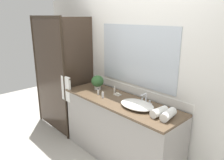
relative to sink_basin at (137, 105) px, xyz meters
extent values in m
plane|color=#B7B2A8|center=(-0.32, 0.01, -0.93)|extent=(8.00, 8.00, 0.00)
cube|color=silver|center=(-0.32, 0.36, 0.37)|extent=(4.40, 0.05, 2.60)
cube|color=silver|center=(-0.32, 0.33, 0.02)|extent=(1.80, 0.01, 0.11)
cube|color=silver|center=(-0.32, 0.33, 0.53)|extent=(1.32, 0.01, 0.83)
cube|color=#9E9993|center=(-0.32, 0.02, -0.50)|extent=(1.80, 0.56, 0.87)
cube|color=brown|center=(-0.32, 0.01, -0.05)|extent=(1.80, 0.58, 0.03)
cylinder|color=#2D2319|center=(-2.27, -0.26, 0.07)|extent=(0.04, 0.04, 2.00)
cylinder|color=#2D2319|center=(-1.27, -0.26, 0.07)|extent=(0.04, 0.04, 2.00)
cube|color=#2D2319|center=(-1.77, -0.26, 1.05)|extent=(1.00, 0.04, 0.04)
cube|color=#382B21|center=(-1.77, -0.26, 0.07)|extent=(0.96, 0.01, 1.96)
cube|color=#382B21|center=(-1.27, 0.03, 0.07)|extent=(0.01, 0.57, 1.96)
cylinder|color=#2D2319|center=(-1.25, -0.25, 0.14)|extent=(0.32, 0.02, 0.02)
cube|color=white|center=(-1.25, -0.25, -0.04)|extent=(0.22, 0.04, 0.40)
ellipsoid|color=white|center=(0.00, 0.00, 0.00)|extent=(0.46, 0.32, 0.07)
cube|color=silver|center=(0.00, 0.18, -0.03)|extent=(0.17, 0.04, 0.02)
cylinder|color=silver|center=(0.00, 0.18, 0.04)|extent=(0.02, 0.02, 0.12)
cylinder|color=silver|center=(0.00, 0.12, 0.10)|extent=(0.02, 0.11, 0.02)
cylinder|color=silver|center=(-0.06, 0.18, 0.00)|extent=(0.02, 0.02, 0.04)
cylinder|color=silver|center=(0.06, 0.18, 0.00)|extent=(0.02, 0.02, 0.04)
cylinder|color=beige|center=(-0.87, 0.08, -0.01)|extent=(0.10, 0.10, 0.05)
ellipsoid|color=#315C30|center=(-0.87, 0.08, 0.10)|extent=(0.19, 0.19, 0.18)
cube|color=silver|center=(-0.48, 0.13, -0.03)|extent=(0.10, 0.07, 0.01)
ellipsoid|color=silver|center=(-0.48, 0.13, -0.01)|extent=(0.07, 0.04, 0.02)
cylinder|color=silver|center=(-0.54, -0.10, 0.00)|extent=(0.03, 0.03, 0.07)
cylinder|color=#B7B2A8|center=(-0.54, -0.10, 0.04)|extent=(0.03, 0.03, 0.01)
cylinder|color=silver|center=(-0.57, 0.16, 0.01)|extent=(0.03, 0.03, 0.08)
cylinder|color=#B7B2A8|center=(-0.57, 0.16, 0.05)|extent=(0.02, 0.02, 0.01)
cylinder|color=white|center=(-0.68, -0.06, 0.01)|extent=(0.03, 0.03, 0.08)
cylinder|color=black|center=(-0.68, -0.06, 0.05)|extent=(0.02, 0.02, 0.01)
cylinder|color=white|center=(0.44, 0.01, 0.01)|extent=(0.13, 0.25, 0.10)
cylinder|color=white|center=(0.33, 0.00, 0.01)|extent=(0.11, 0.23, 0.10)
camera|label=1|loc=(1.62, -1.94, 1.07)|focal=34.99mm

